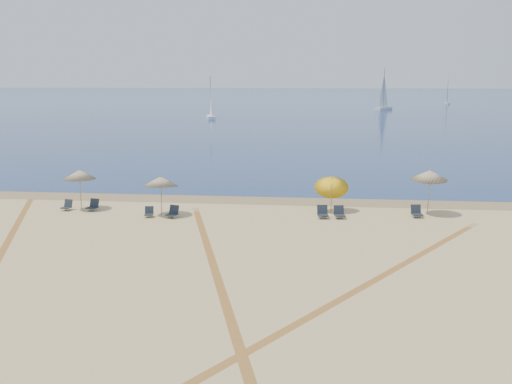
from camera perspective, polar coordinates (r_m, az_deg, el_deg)
ocean at (r=238.47m, az=5.39°, el=9.09°), size 500.00×500.00×0.00m
wet_sand at (r=38.29m, az=0.65°, el=-0.77°), size 500.00×500.00×0.00m
umbrella_1 at (r=36.83m, az=-16.66°, el=1.64°), size 1.90×1.90×2.46m
umbrella_2 at (r=34.23m, az=-9.20°, el=1.03°), size 2.02×2.06×2.33m
umbrella_3 at (r=34.91m, az=7.30°, el=0.82°), size 2.01×2.02×2.44m
umbrella_4 at (r=35.35m, az=16.40°, el=1.58°), size 2.05×2.09×2.68m
chair_2 at (r=37.10m, az=-17.77°, el=-1.25°), size 0.64×0.71×0.63m
chair_3 at (r=36.53m, az=-15.44°, el=-1.26°), size 0.70×0.78×0.70m
chair_4 at (r=34.17m, az=-10.28°, el=-1.95°), size 0.58×0.65×0.59m
chair_5 at (r=33.79m, az=-8.03°, el=-1.94°), size 0.75×0.82×0.70m
chair_6 at (r=33.58m, az=6.45°, el=-1.98°), size 0.68×0.77×0.72m
chair_7 at (r=33.66m, az=8.04°, el=-1.99°), size 0.69×0.77×0.70m
chair_8 at (r=34.79m, az=15.22°, el=-1.86°), size 0.66×0.74×0.69m
sailboat_0 at (r=182.59m, az=17.96°, el=8.72°), size 2.62×5.01×7.24m
sailboat_1 at (r=114.42m, az=-4.39°, el=8.27°), size 2.71×5.53×7.99m
sailboat_2 at (r=147.81m, az=12.20°, el=8.92°), size 4.98×6.73×10.14m
tire_tracks at (r=23.95m, az=-8.14°, el=-8.16°), size 53.16×43.24×0.00m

